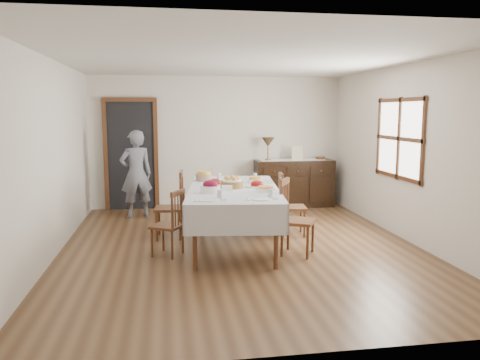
{
  "coord_description": "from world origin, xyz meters",
  "views": [
    {
      "loc": [
        -1.01,
        -6.35,
        1.9
      ],
      "look_at": [
        0.0,
        0.1,
        0.95
      ],
      "focal_mm": 35.0,
      "sensor_mm": 36.0,
      "label": 1
    }
  ],
  "objects": [
    {
      "name": "glass_far_b",
      "position": [
        0.37,
        0.9,
        0.89
      ],
      "size": [
        0.06,
        0.06,
        0.1
      ],
      "color": "silver",
      "rests_on": "dining_table"
    },
    {
      "name": "chair_left_near",
      "position": [
        -0.99,
        -0.23,
        0.45
      ],
      "size": [
        0.5,
        0.5,
        0.89
      ],
      "rotation": [
        0.0,
        0.0,
        -2.08
      ],
      "color": "#522E18",
      "rests_on": "ground"
    },
    {
      "name": "carrot_bowl",
      "position": [
        0.3,
        0.55,
        0.88
      ],
      "size": [
        0.21,
        0.21,
        0.08
      ],
      "color": "white",
      "rests_on": "dining_table"
    },
    {
      "name": "ground",
      "position": [
        0.0,
        0.0,
        0.0
      ],
      "size": [
        6.0,
        6.0,
        0.0
      ],
      "primitive_type": "plane",
      "color": "brown"
    },
    {
      "name": "egg_basket",
      "position": [
        -0.06,
        0.55,
        0.87
      ],
      "size": [
        0.28,
        0.28,
        0.1
      ],
      "color": "black",
      "rests_on": "dining_table"
    },
    {
      "name": "runner",
      "position": [
        1.48,
        2.75,
        0.95
      ],
      "size": [
        1.3,
        0.35,
        0.01
      ],
      "color": "white",
      "rests_on": "sideboard"
    },
    {
      "name": "picture_frame",
      "position": [
        1.55,
        2.63,
        1.08
      ],
      "size": [
        0.22,
        0.08,
        0.28
      ],
      "color": "beige",
      "rests_on": "sideboard"
    },
    {
      "name": "room_shell",
      "position": [
        -0.15,
        0.42,
        1.64
      ],
      "size": [
        5.02,
        6.02,
        2.65
      ],
      "color": "silver",
      "rests_on": "ground"
    },
    {
      "name": "setting_right",
      "position": [
        0.16,
        -0.77,
        0.86
      ],
      "size": [
        0.43,
        0.31,
        0.1
      ],
      "color": "white",
      "rests_on": "dining_table"
    },
    {
      "name": "butter_dish",
      "position": [
        -0.21,
        -0.1,
        0.87
      ],
      "size": [
        0.15,
        0.11,
        0.07
      ],
      "color": "white",
      "rests_on": "dining_table"
    },
    {
      "name": "chair_right_near",
      "position": [
        0.65,
        -0.42,
        0.52
      ],
      "size": [
        0.58,
        0.58,
        1.02
      ],
      "rotation": [
        0.0,
        0.0,
        1.07
      ],
      "color": "#522E18",
      "rests_on": "ground"
    },
    {
      "name": "chair_left_far",
      "position": [
        -0.95,
        0.67,
        0.52
      ],
      "size": [
        0.46,
        0.46,
        1.02
      ],
      "rotation": [
        0.0,
        0.0,
        -1.66
      ],
      "color": "#522E18",
      "rests_on": "ground"
    },
    {
      "name": "bread_basket",
      "position": [
        -0.12,
        0.11,
        0.91
      ],
      "size": [
        0.32,
        0.32,
        0.17
      ],
      "color": "brown",
      "rests_on": "dining_table"
    },
    {
      "name": "sideboard",
      "position": [
        1.52,
        2.72,
        0.47
      ],
      "size": [
        1.57,
        0.57,
        0.94
      ],
      "color": "black",
      "rests_on": "ground"
    },
    {
      "name": "glass_far_a",
      "position": [
        -0.21,
        0.94,
        0.89
      ],
      "size": [
        0.06,
        0.06,
        0.11
      ],
      "color": "silver",
      "rests_on": "dining_table"
    },
    {
      "name": "ham_platter_a",
      "position": [
        -0.32,
        0.39,
        0.87
      ],
      "size": [
        0.3,
        0.3,
        0.11
      ],
      "color": "white",
      "rests_on": "dining_table"
    },
    {
      "name": "table_lamp",
      "position": [
        0.97,
        2.69,
        1.3
      ],
      "size": [
        0.26,
        0.26,
        0.46
      ],
      "color": "brown",
      "rests_on": "sideboard"
    },
    {
      "name": "pineapple_bowl",
      "position": [
        -0.45,
        0.85,
        0.91
      ],
      "size": [
        0.25,
        0.25,
        0.15
      ],
      "color": "tan",
      "rests_on": "dining_table"
    },
    {
      "name": "chair_right_far",
      "position": [
        0.84,
        0.55,
        0.49
      ],
      "size": [
        0.45,
        0.45,
        0.97
      ],
      "rotation": [
        0.0,
        0.0,
        1.45
      ],
      "color": "#522E18",
      "rests_on": "ground"
    },
    {
      "name": "casserole_dish",
      "position": [
        0.3,
        -0.24,
        0.87
      ],
      "size": [
        0.26,
        0.26,
        0.07
      ],
      "color": "white",
      "rests_on": "dining_table"
    },
    {
      "name": "dining_table",
      "position": [
        -0.09,
        0.11,
        0.74
      ],
      "size": [
        1.53,
        2.58,
        0.84
      ],
      "rotation": [
        0.0,
        0.0,
        -0.12
      ],
      "color": "silver",
      "rests_on": "ground"
    },
    {
      "name": "person",
      "position": [
        -1.57,
        2.19,
        0.85
      ],
      "size": [
        0.6,
        0.47,
        1.69
      ],
      "primitive_type": "imported",
      "rotation": [
        0.0,
        0.0,
        3.42
      ],
      "color": "slate",
      "rests_on": "ground"
    },
    {
      "name": "setting_left",
      "position": [
        -0.48,
        -0.74,
        0.86
      ],
      "size": [
        0.43,
        0.31,
        0.1
      ],
      "color": "white",
      "rests_on": "dining_table"
    },
    {
      "name": "ham_platter_b",
      "position": [
        0.25,
        0.14,
        0.87
      ],
      "size": [
        0.33,
        0.33,
        0.11
      ],
      "color": "white",
      "rests_on": "dining_table"
    },
    {
      "name": "beet_bowl",
      "position": [
        -0.45,
        -0.23,
        0.91
      ],
      "size": [
        0.26,
        0.26,
        0.17
      ],
      "color": "white",
      "rests_on": "dining_table"
    },
    {
      "name": "deco_bowl",
      "position": [
        2.07,
        2.73,
        0.97
      ],
      "size": [
        0.2,
        0.2,
        0.06
      ],
      "color": "#522E18",
      "rests_on": "sideboard"
    }
  ]
}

